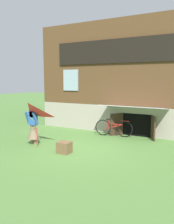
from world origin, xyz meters
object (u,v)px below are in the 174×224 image
object	(u,v)px
kite	(28,115)
wooden_crate	(64,147)
person	(33,128)
bicycle_red	(114,128)

from	to	relation	value
kite	wooden_crate	bearing A→B (deg)	6.77
person	bicycle_red	bearing A→B (deg)	46.19
kite	wooden_crate	xyz separation A→B (m)	(1.52, 0.18, -1.09)
person	wooden_crate	distance (m)	1.92
person	kite	bearing A→B (deg)	-65.32
person	wooden_crate	world-z (taller)	person
bicycle_red	wooden_crate	size ratio (longest dim) A/B	3.75
person	kite	size ratio (longest dim) A/B	0.95
kite	bicycle_red	xyz separation A→B (m)	(2.13, 3.36, -0.91)
wooden_crate	kite	bearing A→B (deg)	-173.23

